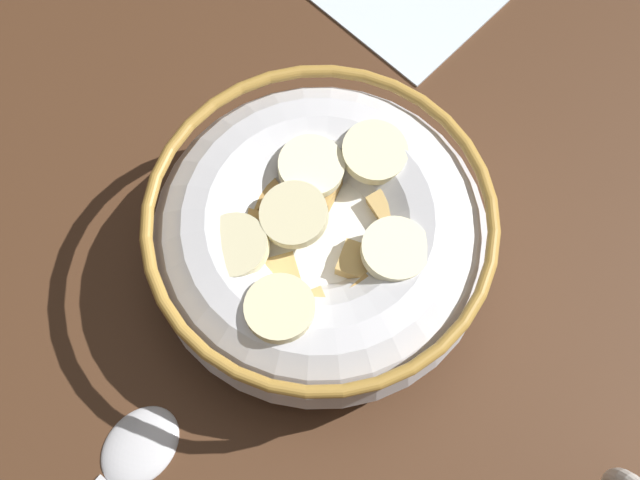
% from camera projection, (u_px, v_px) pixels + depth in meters
% --- Properties ---
extents(ground_plane, '(1.36, 1.36, 0.02)m').
position_uv_depth(ground_plane, '(320.00, 269.00, 0.45)').
color(ground_plane, '#472B19').
extents(cereal_bowl, '(0.16, 0.16, 0.06)m').
position_uv_depth(cereal_bowl, '(320.00, 239.00, 0.42)').
color(cereal_bowl, silver).
rests_on(cereal_bowl, ground_plane).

